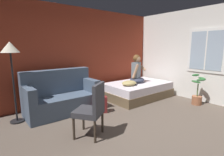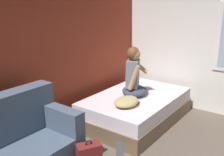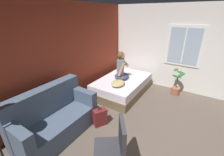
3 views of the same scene
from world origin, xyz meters
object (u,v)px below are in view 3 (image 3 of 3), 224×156
potted_plant (176,86)px  couch (54,118)px  backpack (100,117)px  throw_pillow (118,83)px  cell_phone (123,84)px  bed (122,86)px  side_chair (113,146)px  person_seated (121,68)px

potted_plant → couch: bearing=150.2°
backpack → throw_pillow: throw_pillow is taller
throw_pillow → cell_phone: throw_pillow is taller
bed → throw_pillow: throw_pillow is taller
couch → potted_plant: couch is taller
side_chair → throw_pillow: bearing=28.8°
potted_plant → bed: bearing=117.2°
bed → side_chair: 2.74m
side_chair → cell_phone: side_chair is taller
person_seated → potted_plant: person_seated is taller
backpack → cell_phone: (1.34, 0.12, 0.29)m
side_chair → cell_phone: 2.35m
side_chair → potted_plant: side_chair is taller
couch → throw_pillow: couch is taller
couch → bed: bearing=-7.2°
couch → cell_phone: (2.09, -0.50, 0.09)m
potted_plant → backpack: bearing=153.9°
person_seated → throw_pillow: 0.60m
side_chair → backpack: bearing=47.7°
couch → potted_plant: 3.66m
backpack → cell_phone: bearing=5.2°
throw_pillow → cell_phone: bearing=-23.2°
couch → person_seated: bearing=-5.8°
person_seated → cell_phone: size_ratio=6.08×
side_chair → potted_plant: (3.23, -0.32, -0.23)m
side_chair → potted_plant: bearing=-5.7°
bed → cell_phone: 0.45m
bed → cell_phone: cell_phone is taller
side_chair → backpack: 1.22m
bed → cell_phone: bearing=-147.4°
bed → potted_plant: (0.78, -1.51, 0.07)m
couch → cell_phone: size_ratio=11.83×
backpack → cell_phone: 1.38m
couch → backpack: bearing=-40.0°
person_seated → throw_pillow: size_ratio=1.82×
backpack → throw_pillow: (1.16, 0.20, 0.36)m
bed → couch: size_ratio=1.19×
person_seated → cell_phone: 0.54m
bed → couch: (-2.40, 0.30, 0.16)m
person_seated → couch: bearing=174.2°
side_chair → backpack: size_ratio=2.14×
side_chair → person_seated: (2.45, 1.25, 0.30)m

